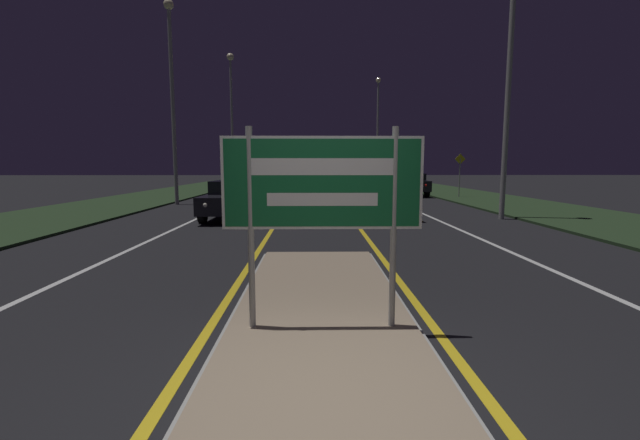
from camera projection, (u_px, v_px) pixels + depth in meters
ground_plane at (327, 417)px, 3.21m from camera, size 160.00×160.00×0.00m
median_island at (322, 331)px, 4.77m from camera, size 2.23×8.33×0.10m
verge_left at (137, 200)px, 22.88m from camera, size 5.00×100.00×0.08m
verge_right at (489, 199)px, 23.20m from camera, size 5.00×100.00×0.08m
centre_line_yellow_left at (294, 194)px, 27.98m from camera, size 0.12×70.00×0.01m
centre_line_yellow_right at (334, 194)px, 28.03m from camera, size 0.12×70.00×0.01m
lane_line_white_left at (250, 194)px, 27.93m from camera, size 0.12×70.00×0.01m
lane_line_white_right at (378, 194)px, 28.07m from camera, size 0.12×70.00×0.01m
edge_line_white_left at (204, 194)px, 27.88m from camera, size 0.10×70.00×0.01m
edge_line_white_right at (424, 194)px, 28.12m from camera, size 0.10×70.00×0.01m
highway_sign at (322, 190)px, 4.56m from camera, size 2.15×0.07×2.18m
streetlight_left_near at (172, 84)px, 19.91m from camera, size 0.46×0.46×9.38m
streetlight_left_far at (231, 101)px, 34.66m from camera, size 0.57×0.57×10.79m
streetlight_right_near at (511, 31)px, 14.19m from camera, size 0.49×0.49×10.30m
streetlight_right_far at (378, 120)px, 41.90m from camera, size 0.48×0.48×10.32m
car_receding_0 at (382, 195)px, 16.14m from camera, size 1.89×4.66×1.39m
car_receding_1 at (407, 183)px, 26.65m from camera, size 2.00×4.80×1.39m
car_receding_2 at (345, 177)px, 40.07m from camera, size 2.04×4.79×1.46m
car_approaching_0 at (238, 198)px, 15.39m from camera, size 2.01×4.68×1.34m
car_approaching_1 at (272, 183)px, 28.83m from camera, size 2.03×4.53×1.34m
warning_sign at (460, 171)px, 24.44m from camera, size 0.60×0.06×2.45m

